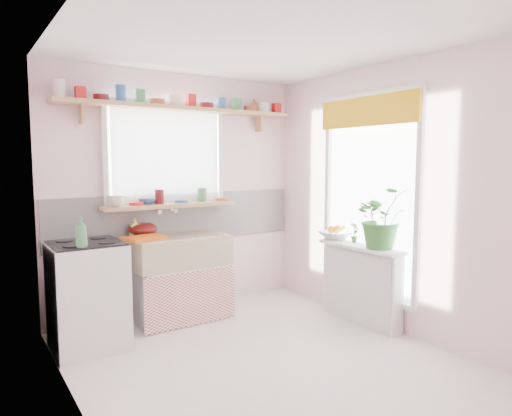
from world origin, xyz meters
TOP-DOWN VIEW (x-y plane):
  - room at (0.66, 0.86)m, footprint 3.20×3.20m
  - sink_unit at (-0.15, 1.29)m, footprint 0.95×0.65m
  - cooker at (-1.10, 1.05)m, footprint 0.58×0.58m
  - radiator_ledge at (1.30, 0.20)m, footprint 0.22×0.95m
  - windowsill at (-0.15, 1.48)m, footprint 1.40×0.22m
  - pine_shelf at (0.00, 1.47)m, footprint 2.52×0.24m
  - shelf_crockery at (0.00, 1.47)m, footprint 2.47×0.11m
  - sill_crockery at (-0.20, 1.48)m, footprint 1.35×0.11m
  - dish_tray at (-0.53, 1.24)m, footprint 0.41×0.34m
  - colander at (-0.45, 1.50)m, footprint 0.32×0.32m
  - jade_plant at (1.33, -0.01)m, footprint 0.66×0.63m
  - fruit_bowl at (1.33, 0.60)m, footprint 0.36×0.36m
  - herb_pot at (1.33, 0.34)m, footprint 0.13×0.10m
  - soap_bottle_sink at (-0.53, 1.50)m, footprint 0.09×0.09m
  - sill_cup at (-0.71, 1.42)m, footprint 0.17×0.17m
  - sill_bowl at (-0.38, 1.54)m, footprint 0.19×0.19m
  - shelf_vase at (0.91, 1.53)m, footprint 0.17×0.17m
  - cooker_bottle at (-1.18, 0.83)m, footprint 0.11×0.11m
  - fruit at (1.34, 0.61)m, footprint 0.20×0.14m

SIDE VIEW (x-z plane):
  - radiator_ledge at x=1.30m, z-range 0.01..0.78m
  - sink_unit at x=-0.15m, z-range -0.13..0.99m
  - cooker at x=-1.10m, z-range 0.00..0.92m
  - fruit_bowl at x=1.33m, z-range 0.78..0.86m
  - dish_tray at x=-0.53m, z-range 0.85..0.89m
  - fruit at x=1.34m, z-range 0.83..0.93m
  - herb_pot at x=1.33m, z-range 0.78..0.99m
  - colander at x=-0.45m, z-range 0.85..0.98m
  - soap_bottle_sink at x=-0.53m, z-range 0.85..1.04m
  - cooker_bottle at x=-1.18m, z-range 0.92..1.16m
  - jade_plant at x=1.33m, z-range 0.77..1.35m
  - windowsill at x=-0.15m, z-range 1.12..1.16m
  - sill_bowl at x=-0.38m, z-range 1.16..1.22m
  - sill_cup at x=-0.71m, z-range 1.16..1.26m
  - sill_crockery at x=-0.20m, z-range 1.15..1.27m
  - room at x=0.66m, z-range -0.23..2.97m
  - pine_shelf at x=0.00m, z-range 2.10..2.14m
  - shelf_crockery at x=0.00m, z-range 2.14..2.26m
  - shelf_vase at x=0.91m, z-range 2.14..2.28m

